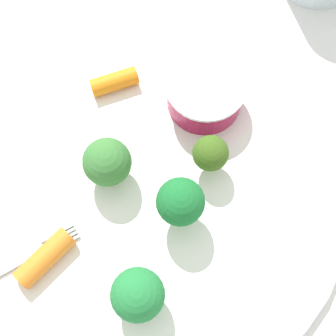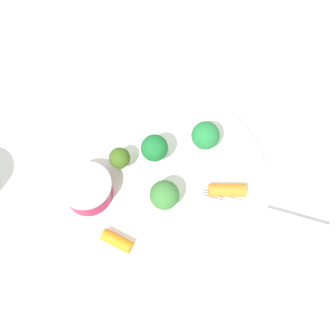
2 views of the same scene
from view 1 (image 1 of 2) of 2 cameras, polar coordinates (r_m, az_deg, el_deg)
name	(u,v)px [view 1 (image 1 of 2)]	position (r m, az deg, el deg)	size (l,w,h in m)	color
ground_plane	(155,193)	(0.42, -1.48, -2.77)	(2.40, 2.40, 0.00)	silver
plate	(155,191)	(0.42, -1.50, -2.52)	(0.31, 0.31, 0.01)	white
sauce_cup	(205,93)	(0.43, 4.12, 8.30)	(0.07, 0.07, 0.03)	maroon
broccoli_floret_0	(107,162)	(0.39, -6.76, 0.62)	(0.04, 0.04, 0.05)	#89B35F
broccoli_floret_1	(138,295)	(0.37, -3.39, -13.87)	(0.04, 0.04, 0.05)	#89A965
broccoli_floret_2	(210,154)	(0.39, 4.73, 1.59)	(0.03, 0.03, 0.04)	#85BC68
broccoli_floret_3	(180,202)	(0.37, 1.39, -3.80)	(0.04, 0.04, 0.05)	#96C662
carrot_stick_0	(114,82)	(0.44, -5.97, 9.50)	(0.02, 0.02, 0.04)	orange
carrot_stick_1	(45,258)	(0.40, -13.49, -9.67)	(0.02, 0.02, 0.05)	orange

